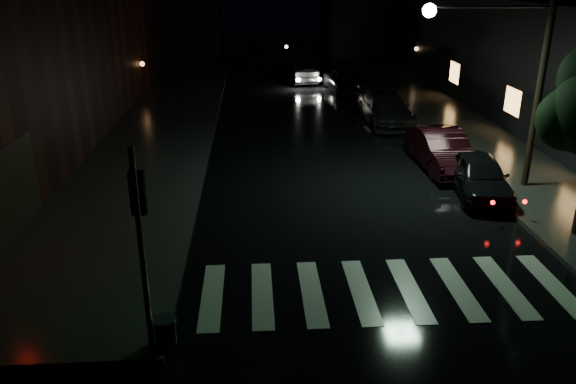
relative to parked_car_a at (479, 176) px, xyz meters
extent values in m
plane|color=black|center=(-7.60, -6.49, -0.71)|extent=(120.00, 120.00, 0.00)
cube|color=#282826|center=(-12.60, 7.51, -0.63)|extent=(6.00, 44.00, 0.15)
cube|color=#282826|center=(2.40, 7.51, -0.63)|extent=(4.00, 44.00, 0.15)
cube|color=black|center=(9.40, 11.51, 2.29)|extent=(10.00, 40.00, 6.00)
cube|color=black|center=(-17.60, 38.51, 3.29)|extent=(14.00, 10.00, 8.00)
cube|color=black|center=(6.40, 38.51, 2.79)|extent=(14.00, 10.00, 7.00)
cube|color=beige|center=(-4.60, -5.99, -0.70)|extent=(9.00, 3.00, 0.01)
cylinder|color=slate|center=(-9.90, -7.99, 1.54)|extent=(0.12, 0.12, 4.20)
cylinder|color=black|center=(-9.60, -7.99, -0.28)|extent=(0.44, 0.44, 0.55)
cylinder|color=slate|center=(-9.60, -7.99, 0.01)|extent=(0.48, 0.48, 0.04)
cube|color=black|center=(-9.90, -7.81, 2.69)|extent=(0.28, 0.16, 0.85)
sphere|color=#0CFF33|center=(-9.90, -7.72, 2.44)|extent=(0.20, 0.20, 0.20)
sphere|color=black|center=(1.00, -3.09, 2.74)|extent=(1.80, 1.80, 1.80)
cylinder|color=black|center=(1.90, 0.51, 3.44)|extent=(0.24, 0.24, 8.00)
cylinder|color=slate|center=(-0.10, 0.51, 5.49)|extent=(4.00, 0.08, 0.08)
sphere|color=#BFFFD8|center=(-2.10, 0.51, 5.39)|extent=(0.44, 0.44, 0.44)
imported|color=black|center=(0.00, 0.00, 0.00)|extent=(2.20, 4.34, 1.42)
imported|color=black|center=(-0.41, 2.87, 0.07)|extent=(1.75, 4.73, 1.55)
imported|color=black|center=(-1.01, 9.96, 0.07)|extent=(2.25, 5.37, 1.55)
imported|color=black|center=(-1.67, 18.10, -0.05)|extent=(2.70, 4.98, 1.33)
imported|color=black|center=(-4.36, 21.76, 0.07)|extent=(2.25, 4.90, 1.56)
camera|label=1|loc=(-7.72, -17.67, 6.53)|focal=35.00mm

